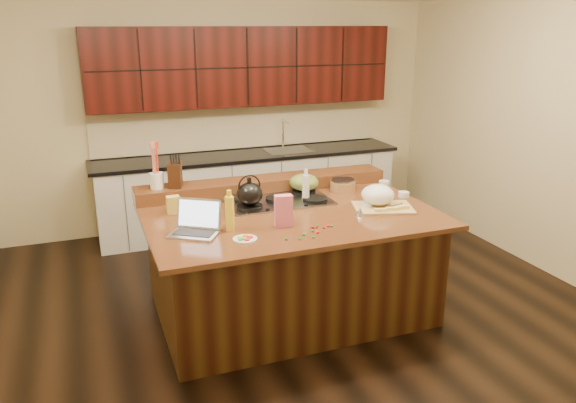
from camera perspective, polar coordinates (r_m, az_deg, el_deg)
name	(u,v)px	position (r m, az deg, el deg)	size (l,w,h in m)	color
room	(290,162)	(4.58, 0.22, 4.00)	(5.52, 5.02, 2.72)	black
island	(290,262)	(4.87, 0.21, -6.19)	(2.40, 1.60, 0.92)	black
back_ledge	(264,184)	(5.31, -2.47, 1.79)	(2.40, 0.30, 0.12)	#301D0A
cooktop	(278,200)	(4.96, -1.02, 0.11)	(0.92, 0.52, 0.05)	gray
back_counter	(248,149)	(6.81, -4.11, 5.34)	(3.70, 0.66, 2.40)	silver
kettle	(250,194)	(4.72, -3.92, 0.77)	(0.22, 0.22, 0.20)	black
green_bowl	(304,182)	(5.15, 1.63, 1.97)	(0.27, 0.27, 0.15)	#5B6F2C
laptop	(196,224)	(4.29, -9.31, -2.31)	(0.45, 0.42, 0.24)	#B7B7BC
oil_bottle	(230,214)	(4.28, -5.94, -1.23)	(0.07, 0.07, 0.27)	yellow
vinegar_bottle	(306,189)	(4.93, 1.82, 1.32)	(0.06, 0.06, 0.25)	silver
wooden_tray	(379,198)	(4.86, 9.24, 0.38)	(0.57, 0.48, 0.20)	tan
ramekin_a	(367,206)	(4.85, 8.02, -0.43)	(0.10, 0.10, 0.04)	white
ramekin_b	(404,194)	(5.22, 11.67, 0.72)	(0.10, 0.10, 0.04)	white
ramekin_c	(384,183)	(5.56, 9.71, 1.86)	(0.10, 0.10, 0.04)	white
strainer_bowl	(343,186)	(5.33, 5.59, 1.60)	(0.24, 0.24, 0.09)	#996B3F
kitchen_timer	(360,211)	(4.65, 7.32, -1.01)	(0.08, 0.08, 0.07)	silver
pink_bag	(283,211)	(4.34, -0.46, -0.97)	(0.14, 0.07, 0.25)	#DF6987
candy_plate	(245,239)	(4.12, -4.39, -3.83)	(0.18, 0.18, 0.01)	white
package_box	(173,205)	(4.75, -11.58, -0.34)	(0.11, 0.07, 0.15)	gold
utensil_crock	(157,181)	(5.07, -13.18, 2.07)	(0.12, 0.12, 0.14)	white
knife_block	(175,175)	(5.08, -11.40, 2.69)	(0.11, 0.18, 0.22)	black
gumdrop_0	(328,226)	(4.37, 4.07, -2.51)	(0.02, 0.02, 0.02)	red
gumdrop_1	(286,239)	(4.10, -0.18, -3.83)	(0.02, 0.02, 0.02)	#198C26
gumdrop_2	(316,227)	(4.34, 2.88, -2.64)	(0.02, 0.02, 0.02)	red
gumdrop_3	(313,237)	(4.14, 2.58, -3.64)	(0.02, 0.02, 0.02)	#198C26
gumdrop_4	(329,225)	(4.39, 4.18, -2.40)	(0.02, 0.02, 0.02)	red
gumdrop_5	(332,226)	(4.37, 4.47, -2.50)	(0.02, 0.02, 0.02)	#198C26
gumdrop_6	(312,227)	(4.34, 2.50, -2.63)	(0.02, 0.02, 0.02)	red
gumdrop_7	(304,235)	(4.19, 1.64, -3.39)	(0.02, 0.02, 0.02)	#198C26
gumdrop_8	(324,228)	(4.34, 3.69, -2.66)	(0.02, 0.02, 0.02)	red
gumdrop_9	(312,231)	(4.27, 2.50, -2.98)	(0.02, 0.02, 0.02)	#198C26
gumdrop_10	(318,232)	(4.25, 3.09, -3.10)	(0.02, 0.02, 0.02)	red
gumdrop_11	(317,226)	(4.37, 2.95, -2.47)	(0.02, 0.02, 0.02)	#198C26
gumdrop_12	(317,233)	(4.23, 3.00, -3.17)	(0.02, 0.02, 0.02)	red
gumdrop_13	(300,238)	(4.11, 1.18, -3.78)	(0.02, 0.02, 0.02)	#198C26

